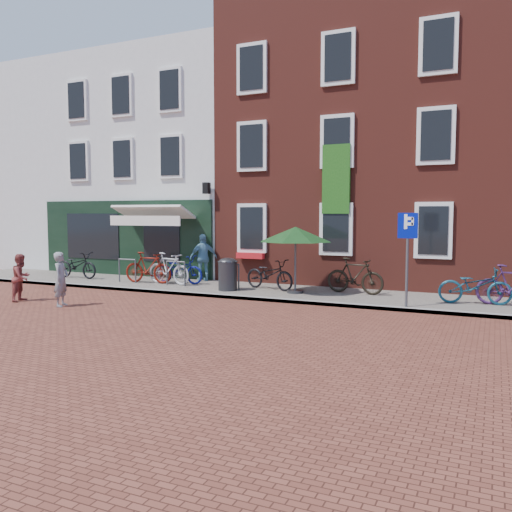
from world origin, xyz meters
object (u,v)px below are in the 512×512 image
at_px(cafe_person, 203,258).
at_px(bicycle_3, 169,269).
at_px(litter_bin, 228,272).
at_px(parasol, 296,231).
at_px(bicycle_0, 77,265).
at_px(bicycle_2, 180,269).
at_px(parking_sign, 407,242).
at_px(woman, 61,279).
at_px(boy, 21,277).
at_px(bicycle_4, 270,274).
at_px(bicycle_6, 475,286).
at_px(bicycle_1, 148,268).
at_px(bicycle_5, 355,276).

height_order(cafe_person, bicycle_3, cafe_person).
bearing_deg(litter_bin, parasol, 9.68).
height_order(bicycle_0, bicycle_2, same).
height_order(parking_sign, woman, parking_sign).
distance_m(parasol, woman, 6.80).
distance_m(parking_sign, parasol, 3.61).
height_order(parking_sign, bicycle_3, parking_sign).
xyz_separation_m(boy, bicycle_4, (5.86, 4.42, -0.09)).
height_order(parking_sign, bicycle_4, parking_sign).
bearing_deg(litter_bin, bicycle_4, 32.04).
relative_size(litter_bin, bicycle_6, 0.59).
relative_size(parasol, bicycle_0, 1.21).
distance_m(parasol, bicycle_4, 1.73).
bearing_deg(woman, bicycle_1, -15.97).
bearing_deg(boy, bicycle_1, -32.54).
bearing_deg(bicycle_3, parking_sign, -88.89).
xyz_separation_m(litter_bin, bicycle_2, (-2.27, 0.77, -0.08)).
distance_m(parking_sign, bicycle_0, 12.22).
bearing_deg(bicycle_4, parking_sign, -90.96).
bearing_deg(cafe_person, bicycle_0, -29.65).
xyz_separation_m(parasol, bicycle_1, (-5.41, 0.02, -1.33)).
bearing_deg(bicycle_5, parking_sign, -125.17).
height_order(cafe_person, bicycle_6, cafe_person).
bearing_deg(boy, bicycle_5, -74.58).
bearing_deg(bicycle_5, cafe_person, 90.99).
xyz_separation_m(bicycle_0, bicycle_5, (10.36, 0.52, 0.05)).
distance_m(cafe_person, bicycle_1, 1.96).
bearing_deg(cafe_person, bicycle_5, 128.62).
xyz_separation_m(woman, bicycle_2, (0.76, 4.68, -0.15)).
relative_size(bicycle_0, bicycle_1, 1.03).
bearing_deg(bicycle_3, litter_bin, -90.40).
bearing_deg(parasol, cafe_person, 161.81).
xyz_separation_m(parking_sign, bicycle_5, (-1.75, 1.65, -1.13)).
distance_m(litter_bin, parasol, 2.52).
distance_m(boy, bicycle_5, 9.73).
bearing_deg(bicycle_2, bicycle_6, -90.71).
height_order(parking_sign, bicycle_6, parking_sign).
relative_size(woman, cafe_person, 0.88).
distance_m(bicycle_2, bicycle_4, 3.40).
height_order(bicycle_3, bicycle_5, same).
xyz_separation_m(boy, bicycle_3, (2.25, 4.12, -0.04)).
bearing_deg(bicycle_2, bicycle_1, 112.04).
xyz_separation_m(parking_sign, cafe_person, (-7.40, 2.36, -0.83)).
relative_size(boy, bicycle_6, 0.73).
bearing_deg(bicycle_5, bicycle_0, 101.01).
bearing_deg(cafe_person, parking_sign, 118.06).
bearing_deg(litter_bin, bicycle_2, 161.25).
bearing_deg(bicycle_0, parasol, -88.63).
distance_m(bicycle_0, bicycle_2, 4.29).
height_order(parasol, woman, parasol).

